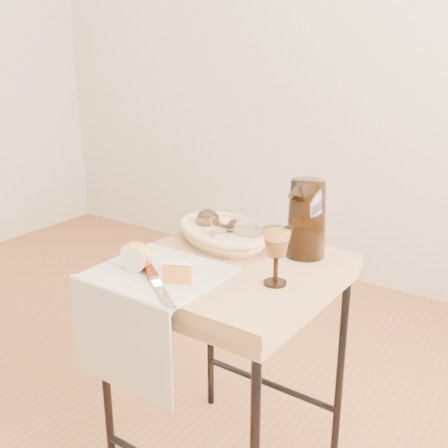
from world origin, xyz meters
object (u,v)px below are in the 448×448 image
Objects in this scene: bread_basket at (223,235)px; goblet_lying_b at (232,231)px; tea_towel at (159,273)px; table_knife at (157,282)px; pitcher at (307,219)px; side_table at (228,375)px; goblet_lying_a at (218,224)px; apple_half at (138,255)px; wine_goblet at (276,257)px.

bread_basket is 0.06m from goblet_lying_b.
tea_towel is 0.08m from table_knife.
side_table is at bearing -136.47° from pitcher.
bread_basket reaches higher than table_knife.
bread_basket reaches higher than side_table.
table_knife is at bearing -133.08° from goblet_lying_b.
goblet_lying_a is 0.48× the size of pitcher.
bread_basket is 1.19× the size of pitcher.
tea_towel is 3.89× the size of apple_half.
bread_basket is 3.63× the size of apple_half.
table_knife is (-0.06, -0.23, 0.37)m from side_table.
apple_half reaches higher than side_table.
goblet_lying_b is (-0.06, 0.11, 0.41)m from side_table.
side_table is 4.77× the size of wine_goblet.
pitcher is at bearing 43.23° from apple_half.
goblet_lying_b is at bearing 118.76° from side_table.
goblet_lying_a is 0.28m from pitcher.
pitcher is at bearing 98.21° from table_knife.
table_knife is at bearing -58.70° from bread_basket.
goblet_lying_b is at bearing -168.62° from pitcher.
tea_towel is at bearing -124.52° from side_table.
wine_goblet reaches higher than goblet_lying_a.
wine_goblet is 0.59× the size of table_knife.
tea_towel is 2.66× the size of goblet_lying_a.
pitcher is 1.04× the size of table_knife.
bread_basket is 2.48× the size of goblet_lying_a.
goblet_lying_b is (0.05, 0.27, 0.05)m from tea_towel.
bread_basket is 0.35m from table_knife.
goblet_lying_b is 1.55× the size of apple_half.
apple_half is (-0.31, -0.35, -0.06)m from pitcher.
apple_half is at bearing -169.23° from table_knife.
table_knife reaches higher than tea_towel.
side_table is 0.45m from goblet_lying_a.
goblet_lying_a reaches higher than table_knife.
goblet_lying_a is at bearing 136.22° from table_knife.
wine_goblet is (0.27, -0.17, 0.05)m from bread_basket.
goblet_lying_a is 0.08m from goblet_lying_b.
tea_towel is 1.07× the size of bread_basket.
bread_basket is at bearing 161.93° from goblet_lying_a.
goblet_lying_a is 0.35m from wine_goblet.
wine_goblet is 0.36m from apple_half.
bread_basket is at bearing 132.35° from table_knife.
wine_goblet is at bearing -76.17° from goblet_lying_b.
bread_basket is 0.27m from pitcher.
apple_half is at bearing -153.78° from goblet_lying_b.
wine_goblet is 0.30m from table_knife.
apple_half is (-0.11, -0.28, -0.01)m from goblet_lying_b.
side_table is 0.41m from tea_towel.
bread_basket is 1.24× the size of table_knife.
bread_basket is 2.08× the size of wine_goblet.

